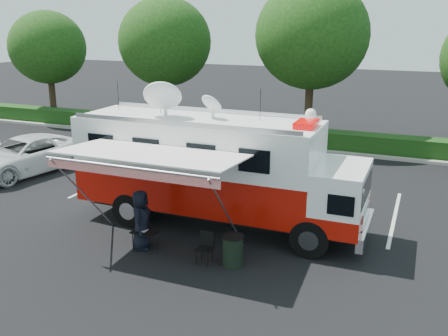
{
  "coord_description": "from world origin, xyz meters",
  "views": [
    {
      "loc": [
        6.14,
        -14.47,
        6.69
      ],
      "look_at": [
        0.0,
        0.5,
        1.9
      ],
      "focal_mm": 40.0,
      "sensor_mm": 36.0,
      "label": 1
    }
  ],
  "objects_px": {
    "white_suv": "(26,173)",
    "trash_bin": "(233,250)",
    "command_truck": "(216,169)",
    "folding_table": "(145,233)"
  },
  "relations": [
    {
      "from": "folding_table",
      "to": "trash_bin",
      "type": "bearing_deg",
      "value": 2.54
    },
    {
      "from": "white_suv",
      "to": "trash_bin",
      "type": "bearing_deg",
      "value": -9.43
    },
    {
      "from": "command_truck",
      "to": "white_suv",
      "type": "bearing_deg",
      "value": 167.65
    },
    {
      "from": "command_truck",
      "to": "white_suv",
      "type": "distance_m",
      "value": 10.89
    },
    {
      "from": "folding_table",
      "to": "trash_bin",
      "type": "relative_size",
      "value": 0.84
    },
    {
      "from": "command_truck",
      "to": "white_suv",
      "type": "xyz_separation_m",
      "value": [
        -10.46,
        2.29,
        -1.99
      ]
    },
    {
      "from": "trash_bin",
      "to": "command_truck",
      "type": "bearing_deg",
      "value": 122.3
    },
    {
      "from": "command_truck",
      "to": "trash_bin",
      "type": "bearing_deg",
      "value": -57.7
    },
    {
      "from": "command_truck",
      "to": "folding_table",
      "type": "bearing_deg",
      "value": -114.56
    },
    {
      "from": "white_suv",
      "to": "trash_bin",
      "type": "relative_size",
      "value": 6.42
    }
  ]
}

